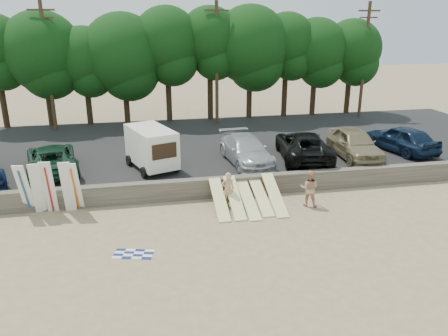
{
  "coord_description": "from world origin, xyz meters",
  "views": [
    {
      "loc": [
        -3.89,
        -16.95,
        8.53
      ],
      "look_at": [
        0.01,
        3.0,
        1.49
      ],
      "focal_mm": 35.0,
      "sensor_mm": 36.0,
      "label": 1
    }
  ],
  "objects": [
    {
      "name": "car_2",
      "position": [
        1.85,
        5.92,
        1.44
      ],
      "size": [
        2.53,
        5.28,
        1.49
      ],
      "primitive_type": "imported",
      "rotation": [
        0.0,
        0.0,
        0.09
      ],
      "color": "#AFAEB4",
      "rests_on": "parking_lot"
    },
    {
      "name": "surfboard_upright_4",
      "position": [
        -7.01,
        2.43,
        1.25
      ],
      "size": [
        0.58,
        0.89,
        2.49
      ],
      "primitive_type": "cube",
      "rotation": [
        0.31,
        0.0,
        -0.09
      ],
      "color": "white",
      "rests_on": "ground"
    },
    {
      "name": "surfboard_upright_2",
      "position": [
        -8.12,
        2.5,
        1.28
      ],
      "size": [
        0.54,
        0.59,
        2.56
      ],
      "primitive_type": "cube",
      "rotation": [
        0.19,
        0.0,
        -0.08
      ],
      "color": "white",
      "rests_on": "ground"
    },
    {
      "name": "surfboard_low_2",
      "position": [
        0.84,
        1.31,
        0.42
      ],
      "size": [
        0.56,
        2.92,
        0.83
      ],
      "primitive_type": "cube",
      "rotation": [
        0.26,
        0.0,
        0.0
      ],
      "color": "#FFF1A0",
      "rests_on": "ground"
    },
    {
      "name": "car_1",
      "position": [
        -8.66,
        6.51,
        1.43
      ],
      "size": [
        3.44,
        5.64,
        1.46
      ],
      "primitive_type": "imported",
      "rotation": [
        0.0,
        0.0,
        3.35
      ],
      "color": "#143724",
      "rests_on": "parking_lot"
    },
    {
      "name": "seawall",
      "position": [
        0.0,
        3.0,
        0.5
      ],
      "size": [
        44.0,
        0.5,
        1.0
      ],
      "primitive_type": "cube",
      "color": "#6B6356",
      "rests_on": "ground"
    },
    {
      "name": "surfboard_low_1",
      "position": [
        0.2,
        1.4,
        0.57
      ],
      "size": [
        0.56,
        2.82,
        1.14
      ],
      "primitive_type": "cube",
      "rotation": [
        0.37,
        0.0,
        0.0
      ],
      "color": "#FFF1A0",
      "rests_on": "ground"
    },
    {
      "name": "treeline",
      "position": [
        -0.45,
        17.59,
        6.3
      ],
      "size": [
        32.1,
        6.16,
        8.84
      ],
      "color": "#382616",
      "rests_on": "parking_lot"
    },
    {
      "name": "car_4",
      "position": [
        8.29,
        5.64,
        1.55
      ],
      "size": [
        2.31,
        5.11,
        1.7
      ],
      "primitive_type": "imported",
      "rotation": [
        0.0,
        0.0,
        -0.06
      ],
      "color": "#897B57",
      "rests_on": "parking_lot"
    },
    {
      "name": "car_5",
      "position": [
        11.7,
        6.24,
        1.52
      ],
      "size": [
        3.05,
        5.15,
        1.64
      ],
      "primitive_type": "imported",
      "rotation": [
        0.0,
        0.0,
        3.39
      ],
      "color": "#0E1D33",
      "rests_on": "parking_lot"
    },
    {
      "name": "surfboard_low_0",
      "position": [
        -0.52,
        1.41,
        0.54
      ],
      "size": [
        0.56,
        2.85,
        1.07
      ],
      "primitive_type": "cube",
      "rotation": [
        0.34,
        0.0,
        0.0
      ],
      "color": "#FFF1A0",
      "rests_on": "ground"
    },
    {
      "name": "beachgoer_a",
      "position": [
        -0.05,
        1.71,
        0.86
      ],
      "size": [
        0.64,
        0.44,
        1.71
      ],
      "primitive_type": "imported",
      "rotation": [
        0.0,
        0.0,
        3.09
      ],
      "color": "tan",
      "rests_on": "ground"
    },
    {
      "name": "surfboard_upright_1",
      "position": [
        -8.61,
        2.46,
        1.27
      ],
      "size": [
        0.57,
        0.75,
        2.53
      ],
      "primitive_type": "cube",
      "rotation": [
        0.25,
        0.0,
        0.1
      ],
      "color": "white",
      "rests_on": "ground"
    },
    {
      "name": "car_3",
      "position": [
        5.3,
        6.07,
        1.49
      ],
      "size": [
        3.53,
        6.07,
        1.59
      ],
      "primitive_type": "imported",
      "rotation": [
        0.0,
        0.0,
        2.98
      ],
      "color": "black",
      "rests_on": "parking_lot"
    },
    {
      "name": "surfboard_low_4",
      "position": [
        2.12,
        1.31,
        0.59
      ],
      "size": [
        0.56,
        2.81,
        1.19
      ],
      "primitive_type": "cube",
      "rotation": [
        0.38,
        0.0,
        0.0
      ],
      "color": "#FFF1A0",
      "rests_on": "ground"
    },
    {
      "name": "cooler",
      "position": [
        -0.12,
        2.4,
        0.16
      ],
      "size": [
        0.45,
        0.39,
        0.32
      ],
      "primitive_type": "cube",
      "rotation": [
        0.0,
        0.0,
        0.28
      ],
      "color": "#227E3A",
      "rests_on": "ground"
    },
    {
      "name": "gear_bag",
      "position": [
        0.25,
        2.35,
        0.11
      ],
      "size": [
        0.34,
        0.3,
        0.22
      ],
      "primitive_type": "cube",
      "rotation": [
        0.0,
        0.0,
        0.2
      ],
      "color": "#C85817",
      "rests_on": "ground"
    },
    {
      "name": "beach_towel",
      "position": [
        -4.47,
        -1.96,
        0.01
      ],
      "size": [
        1.83,
        1.83,
        0.0
      ],
      "primitive_type": "plane",
      "rotation": [
        0.0,
        0.0,
        -0.25
      ],
      "color": "white",
      "rests_on": "ground"
    },
    {
      "name": "surfboard_low_3",
      "position": [
        1.52,
        1.57,
        0.46
      ],
      "size": [
        0.56,
        2.9,
        0.92
      ],
      "primitive_type": "cube",
      "rotation": [
        0.29,
        0.0,
        0.0
      ],
      "color": "#FFF1A0",
      "rests_on": "ground"
    },
    {
      "name": "box_trailer",
      "position": [
        -3.4,
        5.9,
        1.96
      ],
      "size": [
        2.88,
        3.92,
        2.25
      ],
      "rotation": [
        0.0,
        0.0,
        0.34
      ],
      "color": "white",
      "rests_on": "parking_lot"
    },
    {
      "name": "beachgoer_b",
      "position": [
        3.74,
        1.06,
        0.89
      ],
      "size": [
        1.08,
        0.99,
        1.78
      ],
      "primitive_type": "imported",
      "rotation": [
        0.0,
        0.0,
        2.67
      ],
      "color": "tan",
      "rests_on": "ground"
    },
    {
      "name": "ground",
      "position": [
        0.0,
        0.0,
        0.0
      ],
      "size": [
        120.0,
        120.0,
        0.0
      ],
      "primitive_type": "plane",
      "color": "tan",
      "rests_on": "ground"
    },
    {
      "name": "surfboard_upright_0",
      "position": [
        -9.17,
        2.52,
        1.25
      ],
      "size": [
        0.61,
        0.88,
        2.5
      ],
      "primitive_type": "cube",
      "rotation": [
        0.3,
        0.0,
        -0.14
      ],
      "color": "white",
      "rests_on": "ground"
    },
    {
      "name": "parking_lot",
      "position": [
        0.0,
        10.5,
        0.35
      ],
      "size": [
        44.0,
        14.5,
        0.7
      ],
      "primitive_type": "cube",
      "color": "#282828",
      "rests_on": "ground"
    },
    {
      "name": "surfboard_upright_3",
      "position": [
        -7.3,
        2.37,
        1.28
      ],
      "size": [
        0.51,
        0.63,
        2.55
      ],
      "primitive_type": "cube",
      "rotation": [
        0.22,
        0.0,
        -0.02
      ],
      "color": "white",
      "rests_on": "ground"
    },
    {
      "name": "utility_poles",
      "position": [
        2.0,
        16.0,
        5.43
      ],
      "size": [
        25.8,
        0.26,
        9.0
      ],
      "color": "#473321",
      "rests_on": "parking_lot"
    }
  ]
}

